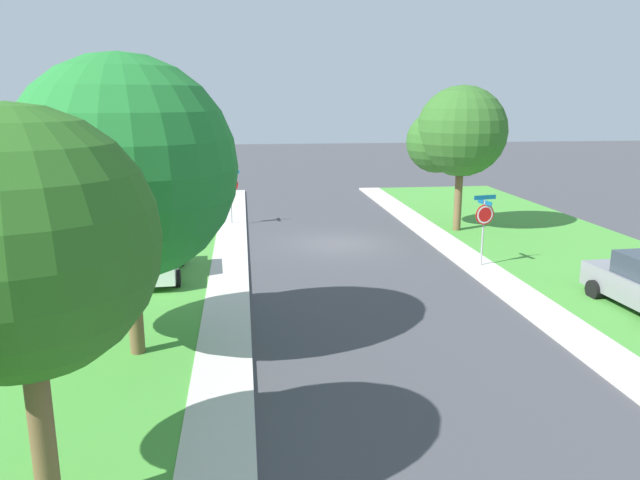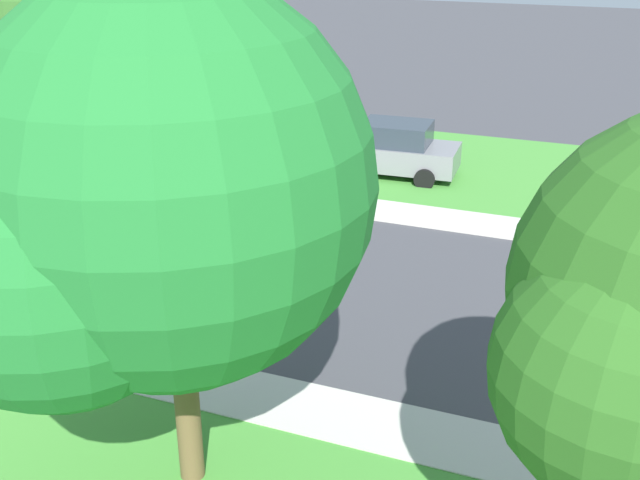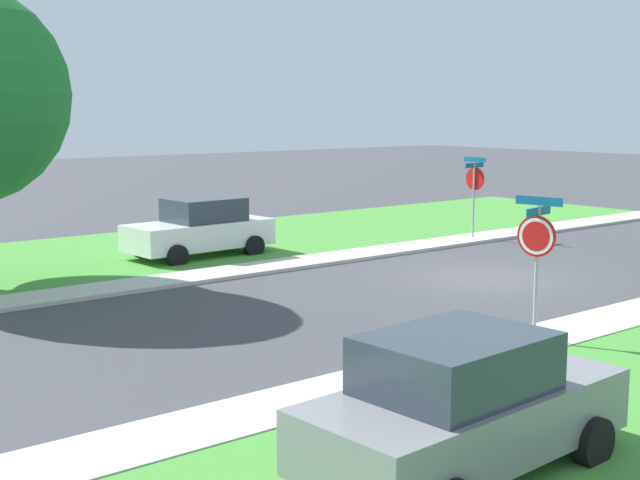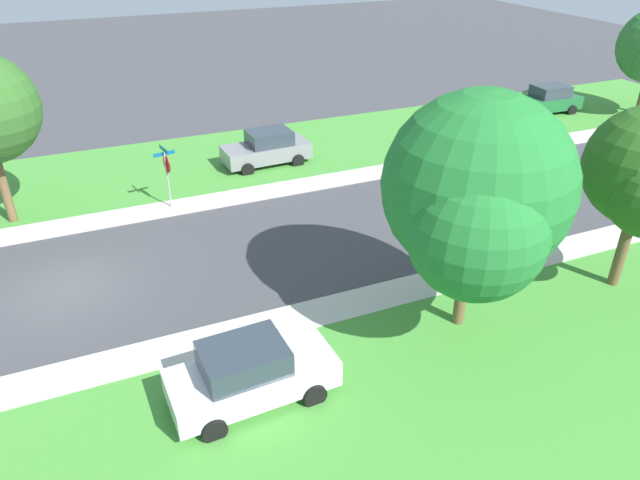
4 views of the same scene
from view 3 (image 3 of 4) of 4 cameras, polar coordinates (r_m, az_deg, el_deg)
The scene contains 6 objects.
ground_plane at distance 22.96m, azimuth 11.10°, elevation -2.46°, with size 120.00×120.00×0.00m, color #424247.
sidewalk_west at distance 11.90m, azimuth -9.87°, elevation -12.64°, with size 1.40×56.00×0.10m, color beige.
stop_sign_near_corner at distance 29.32m, azimuth 10.12°, elevation 3.66°, with size 0.92×0.92×2.77m.
stop_sign_far_corner at distance 16.27m, azimuth 14.05°, elevation -0.32°, with size 0.91×0.91×2.77m.
car_white_far_down_street at distance 25.68m, azimuth -7.87°, elevation 0.76°, with size 2.19×4.38×1.76m.
car_grey_across_road at distance 10.55m, azimuth 9.37°, elevation -10.67°, with size 2.20×4.38×1.76m.
Camera 3 is at (-14.46, 17.30, 4.33)m, focal length 48.70 mm.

